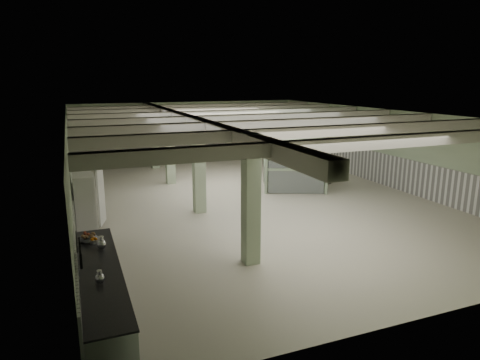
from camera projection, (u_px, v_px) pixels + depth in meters
name	position (u px, v px, depth m)	size (l,w,h in m)	color
floor	(250.00, 199.00, 18.23)	(20.00, 20.00, 0.00)	beige
ceiling	(250.00, 114.00, 17.41)	(14.00, 20.00, 0.02)	silver
wall_back	(188.00, 131.00, 26.87)	(14.00, 0.02, 3.60)	#AEC39C
wall_front	(439.00, 238.00, 8.77)	(14.00, 0.02, 3.60)	#AEC39C
wall_left	(70.00, 170.00, 15.31)	(0.02, 20.00, 3.60)	#AEC39C
wall_right	(385.00, 147.00, 20.33)	(0.02, 20.00, 3.60)	#AEC39C
wainscot_left	(73.00, 198.00, 15.56)	(0.05, 19.90, 1.50)	white
wainscot_right	(383.00, 169.00, 20.56)	(0.05, 19.90, 1.50)	white
wainscot_back	(189.00, 147.00, 27.09)	(13.90, 0.05, 1.50)	white
girder	(191.00, 121.00, 16.56)	(0.45, 19.90, 0.40)	beige
beam_a	(367.00, 143.00, 10.66)	(13.90, 0.35, 0.32)	beige
beam_b	(314.00, 132.00, 12.92)	(13.90, 0.35, 0.32)	beige
beam_c	(277.00, 124.00, 15.18)	(13.90, 0.35, 0.32)	beige
beam_d	(250.00, 118.00, 17.45)	(13.90, 0.35, 0.32)	beige
beam_e	(229.00, 114.00, 19.71)	(13.90, 0.35, 0.32)	beige
beam_f	(212.00, 110.00, 21.97)	(13.90, 0.35, 0.32)	beige
beam_g	(199.00, 107.00, 24.23)	(13.90, 0.35, 0.32)	beige
column_a	(251.00, 200.00, 11.49)	(0.42, 0.42, 3.60)	#A8BC97
column_b	(199.00, 166.00, 16.02)	(0.42, 0.42, 3.60)	#A8BC97
column_c	(170.00, 147.00, 20.54)	(0.42, 0.42, 3.60)	#A8BC97
column_d	(154.00, 137.00, 24.16)	(0.42, 0.42, 3.60)	#A8BC97
hook_rail	(77.00, 241.00, 8.45)	(0.02, 0.02, 1.20)	black
pendant_front	(328.00, 143.00, 13.19)	(0.44, 0.44, 0.22)	#2F3F31
pendant_mid	(256.00, 125.00, 18.16)	(0.44, 0.44, 0.22)	#2F3F31
pendant_back	(218.00, 116.00, 22.69)	(0.44, 0.44, 0.22)	#2F3F31
prep_counter	(100.00, 288.00, 9.45)	(0.94, 5.38, 0.91)	#BABBBF
pitcher_near	(101.00, 243.00, 10.47)	(0.22, 0.25, 0.32)	#BABBBF
pitcher_far	(100.00, 277.00, 8.70)	(0.19, 0.22, 0.29)	#BABBBF
veg_colander	(89.00, 237.00, 10.98)	(0.48, 0.48, 0.22)	#444549
orange_bowl	(94.00, 241.00, 10.88)	(0.23, 0.23, 0.08)	#B2B2B7
skillet_near	(81.00, 261.00, 8.06)	(0.32, 0.32, 0.04)	black
skillet_far	(80.00, 249.00, 8.61)	(0.28, 0.28, 0.04)	black
walkin_cooler	(85.00, 204.00, 13.81)	(0.87, 2.29, 2.10)	silver
guard_booth	(294.00, 154.00, 19.69)	(3.64, 3.41, 2.39)	#8EA584
filing_cabinet	(324.00, 169.00, 20.80)	(0.46, 0.66, 1.43)	#515144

